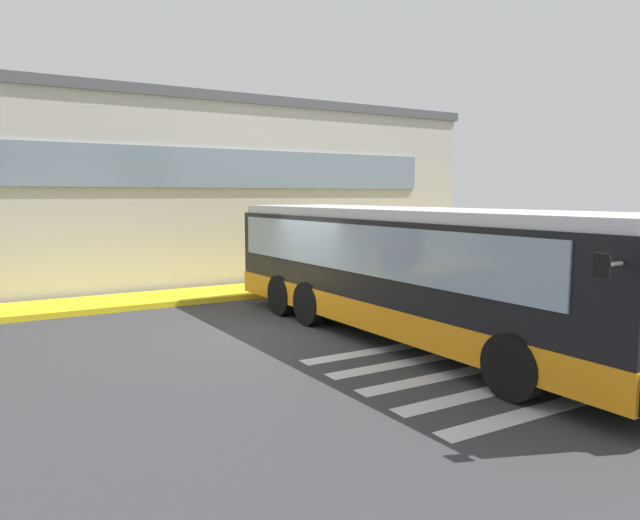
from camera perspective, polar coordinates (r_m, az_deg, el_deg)
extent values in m
cube|color=#353538|center=(12.39, -6.15, -7.40)|extent=(80.00, 90.00, 0.02)
cube|color=silver|center=(8.96, 22.96, -13.31)|extent=(4.40, 0.36, 0.01)
cube|color=silver|center=(9.50, 18.54, -12.00)|extent=(4.40, 0.36, 0.01)
cube|color=silver|center=(10.08, 14.66, -10.77)|extent=(4.40, 0.36, 0.01)
cube|color=silver|center=(10.71, 11.24, -9.65)|extent=(4.40, 0.36, 0.01)
cube|color=silver|center=(11.38, 8.24, -8.62)|extent=(4.40, 0.36, 0.01)
cube|color=beige|center=(23.52, -18.15, 6.13)|extent=(22.07, 12.00, 5.86)
cube|color=#56565B|center=(23.72, -18.42, 13.58)|extent=(22.27, 12.20, 0.30)
cube|color=gray|center=(17.97, -11.09, 9.08)|extent=(16.07, 0.10, 1.20)
cube|color=yellow|center=(16.79, -12.77, -3.54)|extent=(26.07, 2.00, 0.15)
cube|color=black|center=(11.83, 9.23, -1.03)|extent=(3.06, 10.79, 2.15)
cube|color=orange|center=(11.96, 9.16, -4.83)|extent=(3.10, 10.83, 0.55)
cube|color=silver|center=(11.74, 9.33, 4.66)|extent=(2.95, 10.58, 0.20)
cube|color=#8C9EAD|center=(12.89, 12.68, 1.74)|extent=(0.49, 9.47, 0.95)
cube|color=#8C9EAD|center=(11.20, 3.30, 1.19)|extent=(0.49, 9.47, 0.95)
cylinder|color=#B7B7BF|center=(7.35, 27.33, -0.39)|extent=(0.40, 0.07, 0.05)
cube|color=black|center=(7.18, 26.52, -0.50)|extent=(0.05, 0.20, 0.28)
cylinder|color=black|center=(10.69, 26.89, -7.53)|extent=(0.35, 1.01, 1.00)
cylinder|color=black|center=(8.80, 18.94, -10.12)|extent=(0.35, 1.01, 1.00)
cylinder|color=black|center=(14.33, 6.97, -3.42)|extent=(0.35, 1.01, 1.00)
cylinder|color=black|center=(12.99, -1.08, -4.41)|extent=(0.35, 1.01, 1.00)
cylinder|color=black|center=(15.34, 3.88, -2.72)|extent=(0.35, 1.01, 1.00)
cylinder|color=black|center=(14.09, -3.85, -3.55)|extent=(0.35, 1.01, 1.00)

